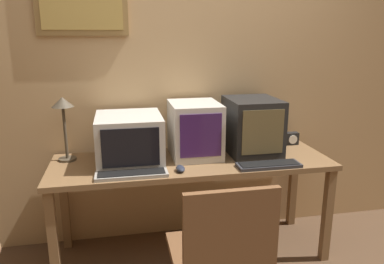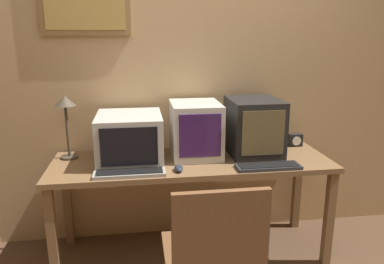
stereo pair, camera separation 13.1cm
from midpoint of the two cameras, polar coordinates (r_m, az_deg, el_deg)
wall_back at (r=2.84m, az=0.11°, el=9.26°), size 8.00×0.08×2.60m
desk at (r=2.64m, az=1.43°, el=-5.88°), size 1.92×0.63×0.73m
monitor_left at (r=2.58m, az=-8.04°, el=-0.89°), size 0.43×0.47×0.32m
monitor_center at (r=2.65m, az=1.95°, el=0.37°), size 0.34×0.41×0.38m
monitor_right at (r=2.74m, az=10.75°, el=0.76°), size 0.36×0.42×0.40m
keyboard_main at (r=2.36m, az=-7.91°, el=-6.18°), size 0.45×0.15×0.03m
keyboard_side at (r=2.51m, az=13.03°, el=-5.14°), size 0.42×0.14×0.03m
mouse_near_keyboard at (r=2.40m, az=-0.50°, el=-5.58°), size 0.06×0.10×0.04m
desk_clock at (r=3.04m, az=16.63°, el=-1.17°), size 0.11×0.06×0.10m
desk_lamp at (r=2.68m, az=-17.37°, el=3.05°), size 0.15×0.15×0.44m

